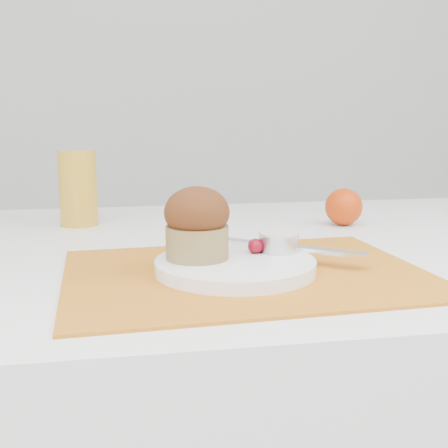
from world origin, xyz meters
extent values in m
cube|color=#C6711B|center=(-0.04, -0.13, 0.75)|extent=(0.46, 0.35, 0.00)
cylinder|color=white|center=(-0.05, -0.13, 0.76)|extent=(0.23, 0.23, 0.02)
cylinder|color=silver|center=(0.01, -0.09, 0.78)|extent=(0.05, 0.05, 0.02)
cylinder|color=silver|center=(0.01, -0.09, 0.79)|extent=(0.06, 0.06, 0.01)
ellipsoid|color=#520216|center=(-0.02, -0.09, 0.78)|extent=(0.02, 0.02, 0.02)
ellipsoid|color=#55020D|center=(-0.02, -0.10, 0.78)|extent=(0.02, 0.02, 0.02)
cube|color=white|center=(0.03, -0.08, 0.77)|extent=(0.18, 0.14, 0.01)
sphere|color=#C93A07|center=(0.21, 0.16, 0.78)|extent=(0.07, 0.07, 0.07)
cylinder|color=gold|center=(-0.27, 0.25, 0.82)|extent=(0.07, 0.07, 0.14)
cylinder|color=olive|center=(-0.10, -0.11, 0.79)|extent=(0.09, 0.09, 0.04)
ellipsoid|color=#331609|center=(-0.10, -0.11, 0.83)|extent=(0.08, 0.08, 0.06)
camera|label=1|loc=(-0.19, -0.79, 0.95)|focal=45.00mm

